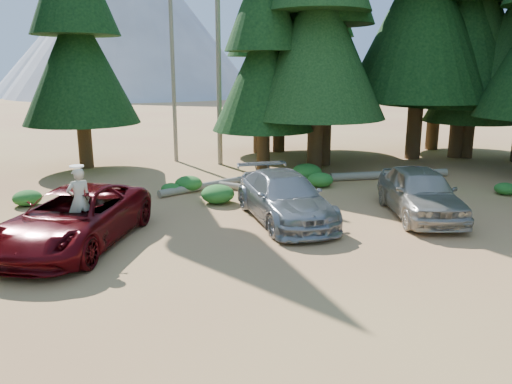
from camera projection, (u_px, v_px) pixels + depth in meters
ground at (318, 282)px, 11.14m from camera, size 160.00×160.00×0.00m
forest_belt_north at (203, 163)px, 25.15m from camera, size 36.00×7.00×22.00m
snag_front at (218, 39)px, 23.46m from camera, size 0.24×0.24×12.00m
snag_back at (173, 61)px, 24.57m from camera, size 0.20×0.20×10.00m
mountain_peak at (117, 23)px, 89.84m from camera, size 48.00×50.00×28.00m
red_pickup at (74, 218)px, 13.27m from camera, size 4.58×6.05×1.53m
silver_minivan_center at (284, 197)px, 15.53m from camera, size 2.17×5.13×1.48m
silver_minivan_right at (420, 192)px, 15.94m from camera, size 3.05×5.01×1.59m
frisbee_player at (79, 200)px, 12.89m from camera, size 0.73×0.62×1.75m
log_left at (205, 186)px, 19.62m from camera, size 3.84×1.96×0.29m
log_mid at (255, 189)px, 19.18m from camera, size 2.48×2.45×0.27m
log_right at (390, 175)px, 21.59m from camera, size 5.37×0.78×0.34m
shrub_far_left at (27, 198)px, 17.32m from camera, size 0.98×0.98×0.54m
shrub_left at (171, 188)px, 18.97m from camera, size 0.74×0.74×0.41m
shrub_center_left at (218, 194)px, 17.63m from camera, size 1.18×1.18×0.65m
shrub_center_right at (189, 184)px, 19.39m from camera, size 1.06×1.06×0.59m
shrub_right at (320, 180)px, 20.08m from camera, size 1.04×1.04×0.57m
shrub_far_right at (307, 172)px, 21.25m from camera, size 1.29×1.29×0.71m
shrub_edge_east at (506, 189)px, 18.84m from camera, size 0.81×0.81×0.45m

